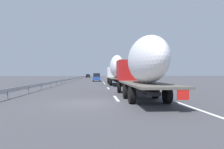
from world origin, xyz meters
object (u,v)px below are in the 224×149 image
(truck_lead, at_px, (116,69))
(car_blue_sedan, at_px, (97,77))
(truck_trailing, at_px, (142,66))
(car_black_suv, at_px, (88,76))
(road_sign, at_px, (120,73))

(truck_lead, xyz_separation_m, car_blue_sedan, (15.09, 3.34, -1.70))
(truck_trailing, bearing_deg, car_black_suv, 5.67)
(truck_trailing, height_order, road_sign, truck_trailing)
(road_sign, bearing_deg, truck_trailing, 175.50)
(truck_lead, height_order, car_black_suv, truck_lead)
(truck_lead, relative_size, car_black_suv, 3.00)
(truck_trailing, relative_size, car_black_suv, 2.81)
(truck_trailing, bearing_deg, truck_lead, 0.00)
(car_blue_sedan, bearing_deg, truck_lead, -167.53)
(car_blue_sedan, height_order, road_sign, road_sign)
(truck_lead, bearing_deg, car_blue_sedan, 12.47)
(truck_trailing, distance_m, car_black_suv, 75.66)
(car_black_suv, relative_size, road_sign, 1.35)
(truck_trailing, relative_size, car_blue_sedan, 2.78)
(road_sign, bearing_deg, truck_lead, 171.66)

